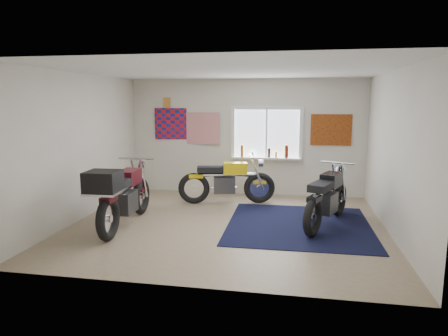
% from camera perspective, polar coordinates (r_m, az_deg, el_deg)
% --- Properties ---
extents(ground, '(5.50, 5.50, 0.00)m').
position_cam_1_polar(ground, '(7.24, 0.46, -8.06)').
color(ground, '#9E896B').
rests_on(ground, ground).
extents(room_shell, '(5.50, 5.50, 5.50)m').
position_cam_1_polar(room_shell, '(6.92, 0.48, 4.99)').
color(room_shell, white).
rests_on(room_shell, ground).
extents(navy_rug, '(2.53, 2.62, 0.01)m').
position_cam_1_polar(navy_rug, '(7.32, 10.62, -7.98)').
color(navy_rug, black).
rests_on(navy_rug, ground).
extents(window_assembly, '(1.66, 0.17, 1.26)m').
position_cam_1_polar(window_assembly, '(9.33, 6.08, 4.44)').
color(window_assembly, white).
rests_on(window_assembly, room_shell).
extents(oil_bottles, '(1.11, 0.09, 0.30)m').
position_cam_1_polar(oil_bottles, '(9.30, 6.45, 2.30)').
color(oil_bottles, brown).
rests_on(oil_bottles, window_assembly).
extents(flag_display, '(1.60, 0.10, 1.17)m').
position_cam_1_polar(flag_display, '(9.78, -8.19, 9.20)').
color(flag_display, red).
rests_on(flag_display, room_shell).
extents(triumph_poster, '(0.90, 0.03, 0.70)m').
position_cam_1_polar(triumph_poster, '(9.34, 15.05, 5.28)').
color(triumph_poster, '#A54C14').
rests_on(triumph_poster, room_shell).
extents(yellow_triumph, '(2.07, 0.71, 1.05)m').
position_cam_1_polar(yellow_triumph, '(8.60, 0.34, -2.04)').
color(yellow_triumph, black).
rests_on(yellow_triumph, ground).
extents(black_chrome_bike, '(0.97, 2.00, 1.08)m').
position_cam_1_polar(black_chrome_bike, '(7.31, 14.49, -4.34)').
color(black_chrome_bike, black).
rests_on(black_chrome_bike, navy_rug).
extents(maroon_tourer, '(0.69, 2.27, 1.15)m').
position_cam_1_polar(maroon_tourer, '(7.07, -14.41, -3.76)').
color(maroon_tourer, black).
rests_on(maroon_tourer, ground).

